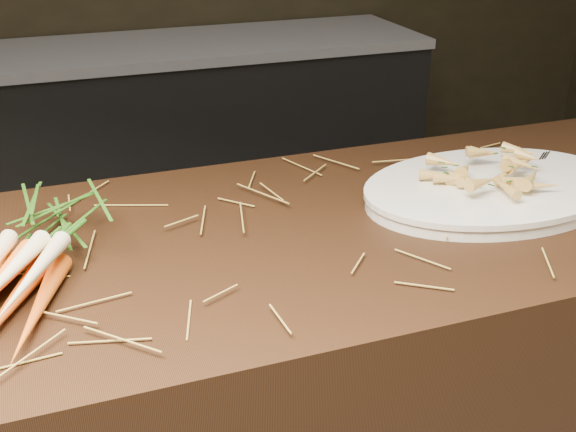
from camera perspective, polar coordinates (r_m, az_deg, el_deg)
name	(u,v)px	position (r m, az deg, el deg)	size (l,w,h in m)	color
main_counter	(294,427)	(1.53, 0.52, -16.37)	(2.40, 0.70, 0.90)	black
back_counter	(210,136)	(3.20, -6.22, 6.28)	(1.82, 0.62, 0.84)	black
straw_bedding	(296,225)	(1.27, 0.60, -0.71)	(1.40, 0.60, 0.02)	olive
root_veg_bunch	(43,243)	(1.19, -18.80, -2.05)	(0.31, 0.49, 0.09)	#DB4700
serving_platter	(492,191)	(1.44, 15.78, 1.89)	(0.52, 0.34, 0.03)	white
roasted_veg_heap	(494,171)	(1.43, 15.99, 3.45)	(0.25, 0.18, 0.06)	#B78F38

